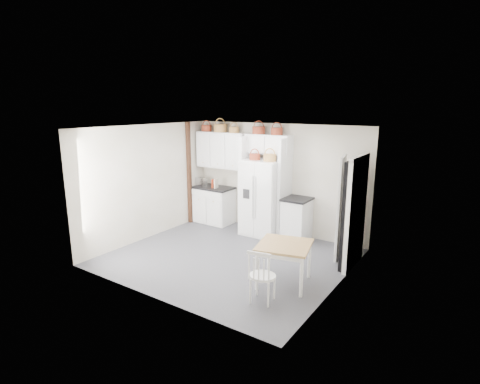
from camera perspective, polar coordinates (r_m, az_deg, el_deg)
The scene contains 29 objects.
floor at distance 7.71m, azimuth -1.72°, elevation -9.90°, with size 4.50×4.50×0.00m, color #3B3C48.
ceiling at distance 7.11m, azimuth -1.87°, elevation 9.77°, with size 4.50×4.50×0.00m, color white.
wall_back at distance 8.97m, azimuth 5.67°, elevation 2.04°, with size 4.50×4.50×0.00m, color #B3AA90.
wall_left at distance 8.78m, azimuth -13.83°, elevation 1.47°, with size 4.00×4.00×0.00m, color #B3AA90.
wall_right at distance 6.31m, azimuth 15.10°, elevation -3.14°, with size 4.00×4.00×0.00m, color #B3AA90.
refrigerator at distance 8.79m, azimuth 3.51°, elevation -0.87°, with size 0.92×0.74×1.79m, color white.
base_cab_left at distance 9.81m, azimuth -3.97°, elevation -2.04°, with size 0.98×0.62×0.91m, color white.
base_cab_right at distance 8.61m, azimuth 8.64°, elevation -4.23°, with size 0.53×0.64×0.94m, color white.
dining_table at distance 6.57m, azimuth 6.71°, elevation -10.80°, with size 0.86×0.86×0.72m, color brown.
windsor_chair at distance 5.96m, azimuth 3.47°, elevation -12.66°, with size 0.42×0.38×0.86m, color white.
counter_left at distance 9.69m, azimuth -4.01°, elevation 0.67°, with size 1.02×0.66×0.04m, color black.
counter_right at distance 8.48m, azimuth 8.75°, elevation -1.07°, with size 0.57×0.68×0.04m, color black.
toaster at distance 9.89m, azimuth -5.92°, elevation 1.60°, with size 0.29×0.17×0.20m, color silver.
cookbook_red at distance 9.56m, azimuth -3.99°, elevation 1.32°, with size 0.03×0.15×0.23m, color #AB3316.
cookbook_cream at distance 9.52m, azimuth -3.67°, elevation 1.31°, with size 0.03×0.16×0.24m, color beige.
basket_upper_a at distance 9.78m, azimuth -5.12°, elevation 9.64°, with size 0.28×0.28×0.16m, color maroon.
basket_upper_b at distance 9.51m, azimuth -3.04°, elevation 9.69°, with size 0.33×0.33×0.20m, color #A56E2D.
basket_upper_c at distance 9.26m, azimuth -0.92°, elevation 9.45°, with size 0.25×0.25×0.14m, color #A56E2D.
basket_bridge_a at distance 8.88m, azimuth 2.87°, elevation 9.38°, with size 0.31×0.31×0.17m, color maroon.
basket_bridge_b at distance 8.64m, azimuth 5.63°, elevation 9.18°, with size 0.28×0.28×0.16m, color maroon.
basket_fridge_a at distance 8.61m, azimuth 2.25°, elevation 5.38°, with size 0.26×0.26×0.14m, color maroon.
basket_fridge_b at distance 8.41m, azimuth 4.57°, elevation 5.23°, with size 0.29×0.29×0.16m, color #A56E2D.
upper_cabinet at distance 9.53m, azimuth -2.76°, elevation 6.39°, with size 1.40×0.34×0.90m, color white.
bridge_cabinet at distance 8.77m, azimuth 4.39°, elevation 7.26°, with size 1.12×0.34×0.45m, color white.
fridge_panel_left at distance 9.07m, azimuth 1.07°, elevation 1.26°, with size 0.08×0.60×2.30m, color white.
fridge_panel_right at distance 8.57m, azimuth 6.81°, elevation 0.47°, with size 0.08×0.60×2.30m, color white.
trim_post at distance 9.68m, azimuth -7.75°, elevation 2.81°, with size 0.09×0.09×2.60m, color black.
doorway_void at distance 7.33m, azimuth 16.87°, elevation -3.22°, with size 0.18×0.85×2.05m, color black.
door_slab at distance 7.74m, azimuth 15.07°, elevation -2.25°, with size 0.80×0.04×2.05m, color white.
Camera 1 is at (4.14, -5.77, 3.02)m, focal length 28.00 mm.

